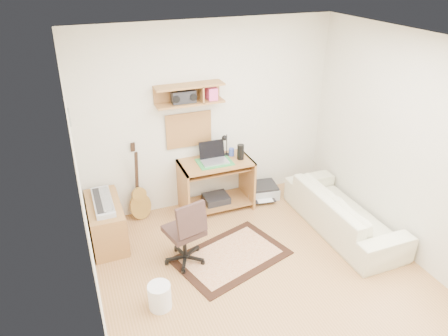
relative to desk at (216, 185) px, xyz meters
name	(u,v)px	position (x,y,z in m)	size (l,w,h in m)	color
floor	(271,285)	(0.01, -1.73, -0.38)	(3.60, 4.00, 0.01)	#B27E4A
ceiling	(287,48)	(0.01, -1.73, 2.23)	(3.60, 4.00, 0.01)	white
back_wall	(209,117)	(0.01, 0.28, 0.93)	(3.60, 0.01, 2.60)	beige
left_wall	(86,223)	(-1.80, -1.73, 0.93)	(0.01, 4.00, 2.60)	beige
right_wall	(420,155)	(1.81, -1.73, 0.93)	(0.01, 4.00, 2.60)	beige
wall_shelf	(190,94)	(-0.29, 0.15, 1.32)	(0.90, 0.25, 0.26)	#A36F39
cork_board	(189,130)	(-0.29, 0.25, 0.79)	(0.64, 0.03, 0.49)	tan
wall_photo	(69,117)	(-1.78, -0.23, 1.34)	(0.02, 0.20, 0.15)	#4C8CBF
desk	(216,185)	(0.00, 0.00, 0.00)	(1.00, 0.55, 0.75)	#A36F39
laptop	(215,153)	(-0.03, -0.02, 0.51)	(0.36, 0.36, 0.27)	silver
speaker	(241,152)	(0.35, -0.05, 0.48)	(0.10, 0.10, 0.21)	black
desk_lamp	(227,144)	(0.22, 0.14, 0.54)	(0.11, 0.11, 0.33)	black
pencil_cup	(231,152)	(0.28, 0.10, 0.43)	(0.08, 0.08, 0.11)	#374DA7
boombox	(183,97)	(-0.38, 0.15, 1.30)	(0.31, 0.14, 0.16)	black
rug	(231,256)	(-0.22, -1.11, -0.37)	(1.31, 0.87, 0.02)	beige
task_chair	(184,230)	(-0.77, -0.98, 0.07)	(0.46, 0.46, 0.89)	#32221E
cabinet	(106,222)	(-1.57, -0.22, -0.10)	(0.40, 0.90, 0.55)	#A36F39
music_keyboard	(103,202)	(-1.57, -0.22, 0.21)	(0.22, 0.71, 0.06)	#B2B5BA
guitar	(138,183)	(-1.07, 0.13, 0.18)	(0.30, 0.19, 1.12)	olive
waste_basket	(160,296)	(-1.22, -1.59, -0.23)	(0.24, 0.24, 0.29)	white
printer	(261,191)	(0.74, 0.05, -0.29)	(0.49, 0.38, 0.19)	#A5A8AA
sofa	(344,205)	(1.39, -1.11, -0.01)	(1.87, 0.55, 0.73)	beige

